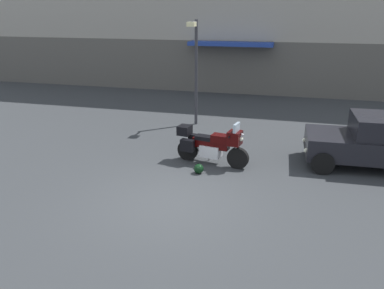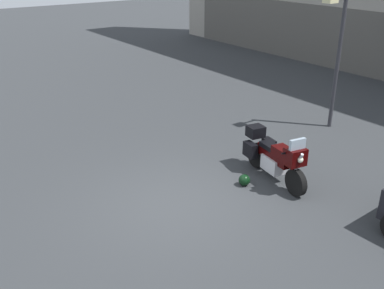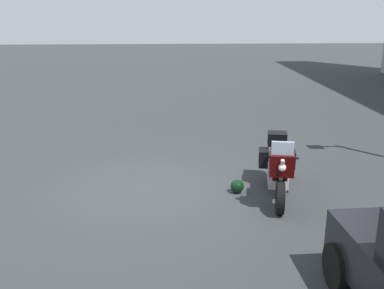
{
  "view_description": "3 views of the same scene",
  "coord_description": "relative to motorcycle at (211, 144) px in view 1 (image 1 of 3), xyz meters",
  "views": [
    {
      "loc": [
        2.65,
        -8.01,
        4.43
      ],
      "look_at": [
        0.28,
        1.0,
        1.16
      ],
      "focal_mm": 36.31,
      "sensor_mm": 36.0,
      "label": 1
    },
    {
      "loc": [
        7.03,
        -4.6,
        5.14
      ],
      "look_at": [
        -0.32,
        0.74,
        1.15
      ],
      "focal_mm": 41.26,
      "sensor_mm": 36.0,
      "label": 2
    },
    {
      "loc": [
        8.95,
        0.47,
        3.67
      ],
      "look_at": [
        -0.04,
        0.94,
        0.96
      ],
      "focal_mm": 42.82,
      "sensor_mm": 36.0,
      "label": 3
    }
  ],
  "objects": [
    {
      "name": "streetlamp_curbside",
      "position": [
        -1.47,
        3.88,
        1.9
      ],
      "size": [
        0.28,
        0.94,
        4.05
      ],
      "color": "#2D2D33",
      "rests_on": "ground"
    },
    {
      "name": "motorcycle",
      "position": [
        0.0,
        0.0,
        0.0
      ],
      "size": [
        2.25,
        0.95,
        1.36
      ],
      "rotation": [
        0.0,
        0.0,
        -0.18
      ],
      "color": "black",
      "rests_on": "ground"
    },
    {
      "name": "helmet",
      "position": [
        -0.18,
        -0.79,
        -0.48
      ],
      "size": [
        0.28,
        0.28,
        0.28
      ],
      "primitive_type": "sphere",
      "color": "black",
      "rests_on": "ground"
    },
    {
      "name": "ground_plane",
      "position": [
        -0.43,
        -2.65,
        -0.62
      ],
      "size": [
        80.0,
        80.0,
        0.0
      ],
      "primitive_type": "plane",
      "color": "#2D3033"
    }
  ]
}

